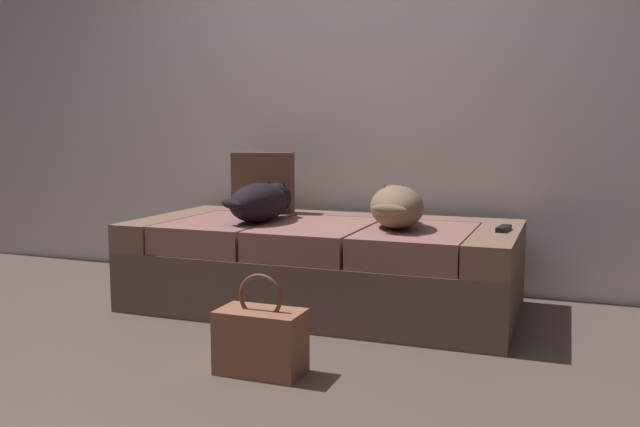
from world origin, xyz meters
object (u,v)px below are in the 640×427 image
object	(u,v)px
couch	(324,265)
throw_pillow	(263,182)
handbag	(261,340)
dog_dark	(262,202)
dog_tan	(396,206)
tv_remote	(504,229)

from	to	relation	value
couch	throw_pillow	size ratio (longest dim) A/B	5.63
handbag	couch	bearing A→B (deg)	96.48
dog_dark	handbag	size ratio (longest dim) A/B	1.54
dog_dark	dog_tan	distance (m)	0.69
couch	dog_dark	distance (m)	0.45
dog_tan	throw_pillow	xyz separation A→B (m)	(-0.85, 0.30, 0.07)
dog_dark	throw_pillow	size ratio (longest dim) A/B	1.71
dog_dark	tv_remote	distance (m)	1.20
couch	handbag	size ratio (longest dim) A/B	5.07
dog_tan	handbag	bearing A→B (deg)	-106.41
tv_remote	handbag	world-z (taller)	tv_remote
tv_remote	throw_pillow	distance (m)	1.38
dog_dark	handbag	world-z (taller)	dog_dark
dog_dark	couch	bearing A→B (deg)	13.37
throw_pillow	handbag	world-z (taller)	throw_pillow
tv_remote	throw_pillow	world-z (taller)	throw_pillow
couch	dog_tan	world-z (taller)	dog_tan
throw_pillow	handbag	distance (m)	1.45
dog_tan	throw_pillow	distance (m)	0.90
tv_remote	couch	bearing A→B (deg)	-172.34
dog_tan	couch	bearing A→B (deg)	174.56
couch	dog_tan	bearing A→B (deg)	-5.44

